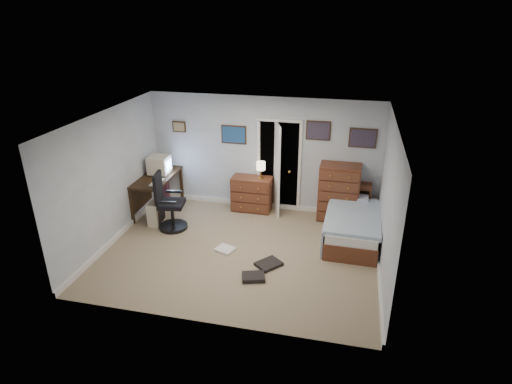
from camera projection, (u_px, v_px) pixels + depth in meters
The scene contains 15 objects.
floor at pixel (241, 252), 7.96m from camera, with size 5.00×4.00×0.02m, color gray.
computer_desk at pixel (153, 184), 9.29m from camera, with size 0.70×1.46×0.83m.
crt_monitor at pixel (159, 165), 9.24m from camera, with size 0.44×0.41×0.40m.
keyboard at pixel (157, 182), 8.84m from camera, with size 0.17×0.44×0.03m, color beige.
pc_tower at pixel (156, 212), 8.90m from camera, with size 0.24×0.47×0.50m.
office_chair at pixel (169, 208), 8.61m from camera, with size 0.67×0.67×1.20m.
media_stack at pixel (164, 183), 9.93m from camera, with size 0.17×0.17×0.83m, color maroon.
low_dresser at pixel (252, 194), 9.43m from camera, with size 0.87×0.43×0.77m, color #582D1C.
table_lamp at pixel (261, 166), 9.13m from camera, with size 0.20×0.20×0.38m.
doorway at pixel (281, 162), 9.52m from camera, with size 0.96×1.12×2.05m.
tall_dresser at pixel (339, 192), 8.94m from camera, with size 0.83×0.49×1.22m, color #582D1C.
headboard_bookcase at pixel (348, 199), 9.07m from camera, with size 0.91×0.25×0.81m.
bed at pixel (352, 225), 8.29m from camera, with size 1.06×1.92×0.62m.
wall_posters at pixel (290, 134), 8.91m from camera, with size 4.38×0.04×0.60m.
floor_clutter at pixel (253, 266), 7.47m from camera, with size 1.36×1.14×0.08m.
Camera 1 is at (1.81, -6.61, 4.20)m, focal length 30.00 mm.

